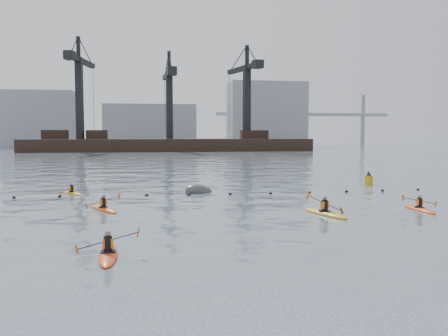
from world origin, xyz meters
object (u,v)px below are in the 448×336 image
(kayaker_4, at_px, (419,208))
(mooring_buoy, at_px, (199,192))
(kayaker_0, at_px, (108,254))
(kayaker_5, at_px, (72,193))
(nav_buoy, at_px, (368,180))
(kayaker_3, at_px, (325,213))
(kayaker_2, at_px, (103,208))

(kayaker_4, distance_m, mooring_buoy, 15.63)
(kayaker_0, bearing_deg, kayaker_5, 100.46)
(nav_buoy, bearing_deg, kayaker_3, -123.52)
(kayaker_0, relative_size, mooring_buoy, 1.40)
(mooring_buoy, xyz_separation_m, nav_buoy, (15.10, 3.14, 0.40))
(kayaker_5, bearing_deg, kayaker_0, -113.99)
(kayaker_0, height_order, kayaker_4, kayaker_0)
(kayaker_2, relative_size, kayaker_4, 0.96)
(kayaker_0, bearing_deg, kayaker_3, 31.37)
(kayaker_4, bearing_deg, kayaker_3, 6.84)
(kayaker_0, relative_size, kayaker_3, 0.92)
(nav_buoy, bearing_deg, kayaker_0, -133.47)
(mooring_buoy, bearing_deg, kayaker_5, 177.02)
(mooring_buoy, bearing_deg, kayaker_0, -105.72)
(kayaker_4, relative_size, kayaker_5, 1.22)
(kayaker_2, bearing_deg, nav_buoy, -3.29)
(kayaker_2, height_order, nav_buoy, nav_buoy)
(kayaker_3, distance_m, nav_buoy, 16.81)
(kayaker_0, distance_m, kayaker_4, 18.66)
(kayaker_3, distance_m, mooring_buoy, 12.34)
(kayaker_0, distance_m, nav_buoy, 29.39)
(kayaker_5, height_order, nav_buoy, nav_buoy)
(kayaker_2, height_order, mooring_buoy, kayaker_2)
(kayaker_0, height_order, kayaker_5, kayaker_0)
(kayaker_0, height_order, kayaker_2, kayaker_0)
(kayaker_3, relative_size, nav_buoy, 2.77)
(kayaker_2, relative_size, kayaker_3, 0.83)
(kayaker_4, bearing_deg, mooring_buoy, -40.02)
(kayaker_5, xyz_separation_m, nav_buoy, (24.48, 2.65, 0.32))
(kayaker_4, xyz_separation_m, nav_buoy, (3.32, 13.41, 0.31))
(kayaker_3, bearing_deg, kayaker_5, 126.09)
(nav_buoy, bearing_deg, mooring_buoy, -168.27)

